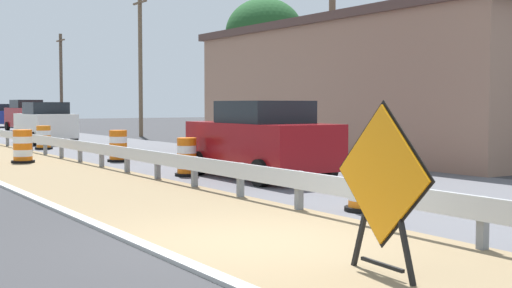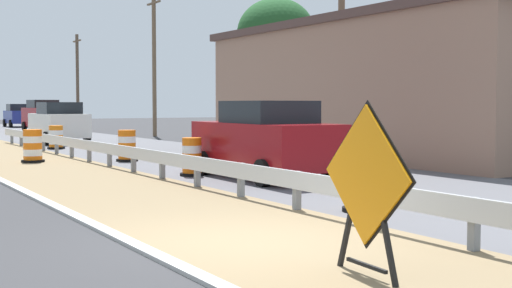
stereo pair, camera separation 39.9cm
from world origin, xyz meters
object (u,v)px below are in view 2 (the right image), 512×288
(traffic_barrel_close, at_px, (192,159))
(utility_pole_mid, at_px, (154,63))
(car_lead_far_lane, at_px, (265,140))
(traffic_barrel_farther, at_px, (56,138))
(car_trailing_near_lane, at_px, (43,115))
(warning_sign_diamond, at_px, (366,182))
(utility_pole_far, at_px, (78,80))
(traffic_barrel_far, at_px, (33,148))
(utility_pole_near, at_px, (341,35))
(car_lead_near_lane, at_px, (59,123))
(traffic_barrel_nearest, at_px, (362,187))
(traffic_barrel_mid, at_px, (127,147))
(car_mid_far_lane, at_px, (19,115))

(traffic_barrel_close, relative_size, utility_pole_mid, 0.12)
(car_lead_far_lane, bearing_deg, traffic_barrel_farther, 7.05)
(traffic_barrel_close, bearing_deg, car_trailing_near_lane, 82.62)
(warning_sign_diamond, xyz_separation_m, utility_pole_far, (10.64, 46.49, 2.73))
(traffic_barrel_far, xyz_separation_m, utility_pole_near, (10.02, -3.46, 3.89))
(traffic_barrel_farther, height_order, car_lead_near_lane, car_lead_near_lane)
(car_lead_far_lane, distance_m, utility_pole_far, 38.05)
(traffic_barrel_nearest, relative_size, car_trailing_near_lane, 0.21)
(traffic_barrel_nearest, bearing_deg, traffic_barrel_farther, 90.28)
(utility_pole_mid, bearing_deg, traffic_barrel_close, -110.28)
(traffic_barrel_mid, height_order, car_lead_far_lane, car_lead_far_lane)
(traffic_barrel_far, height_order, utility_pole_mid, utility_pole_mid)
(traffic_barrel_nearest, distance_m, car_lead_near_lane, 24.11)
(traffic_barrel_nearest, xyz_separation_m, traffic_barrel_mid, (0.24, 12.34, 0.02))
(warning_sign_diamond, xyz_separation_m, traffic_barrel_mid, (3.17, 15.89, -0.58))
(warning_sign_diamond, distance_m, car_lead_far_lane, 10.06)
(car_mid_far_lane, bearing_deg, traffic_barrel_mid, -5.74)
(traffic_barrel_close, bearing_deg, traffic_barrel_mid, 88.13)
(traffic_barrel_farther, height_order, utility_pole_near, utility_pole_near)
(traffic_barrel_nearest, relative_size, car_lead_near_lane, 0.22)
(traffic_barrel_far, height_order, car_trailing_near_lane, car_trailing_near_lane)
(warning_sign_diamond, height_order, car_mid_far_lane, warning_sign_diamond)
(traffic_barrel_mid, distance_m, car_mid_far_lane, 37.71)
(car_lead_near_lane, xyz_separation_m, utility_pole_far, (6.57, 18.87, 2.78))
(warning_sign_diamond, height_order, traffic_barrel_far, warning_sign_diamond)
(traffic_barrel_farther, height_order, car_trailing_near_lane, car_trailing_near_lane)
(traffic_barrel_far, distance_m, car_lead_near_lane, 11.14)
(warning_sign_diamond, bearing_deg, utility_pole_far, -98.46)
(traffic_barrel_nearest, distance_m, utility_pole_near, 13.18)
(traffic_barrel_far, distance_m, car_mid_far_lane, 36.94)
(traffic_barrel_mid, xyz_separation_m, car_lead_far_lane, (1.18, -6.82, 0.53))
(traffic_barrel_farther, relative_size, utility_pole_near, 0.12)
(traffic_barrel_far, distance_m, utility_pole_near, 11.30)
(car_lead_far_lane, height_order, utility_pole_far, utility_pole_far)
(car_trailing_near_lane, bearing_deg, traffic_barrel_far, -16.55)
(traffic_barrel_close, xyz_separation_m, car_trailing_near_lane, (4.25, 32.81, 0.65))
(warning_sign_diamond, distance_m, car_trailing_near_lane, 43.99)
(car_lead_far_lane, height_order, car_mid_far_lane, car_lead_far_lane)
(traffic_barrel_far, bearing_deg, traffic_barrel_nearest, -79.39)
(traffic_barrel_nearest, bearing_deg, utility_pole_far, 79.82)
(traffic_barrel_nearest, distance_m, traffic_barrel_close, 7.03)
(car_mid_far_lane, relative_size, utility_pole_far, 0.57)
(traffic_barrel_close, bearing_deg, utility_pole_near, 22.57)
(utility_pole_near, bearing_deg, car_trailing_near_lane, 96.08)
(car_trailing_near_lane, xyz_separation_m, utility_pole_mid, (3.60, -11.56, 3.21))
(traffic_barrel_farther, distance_m, car_lead_far_lane, 14.50)
(car_lead_near_lane, bearing_deg, car_trailing_near_lane, -11.05)
(car_trailing_near_lane, bearing_deg, traffic_barrel_farther, -14.41)
(warning_sign_diamond, distance_m, utility_pole_mid, 33.78)
(warning_sign_diamond, distance_m, traffic_barrel_farther, 23.66)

